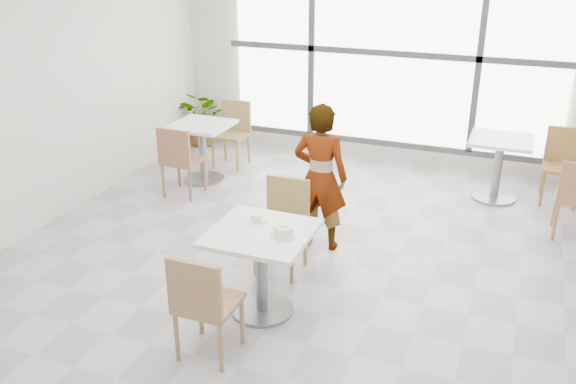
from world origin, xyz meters
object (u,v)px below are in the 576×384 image
(chair_near, at_px, (203,301))
(bg_chair_right_far, at_px, (563,160))
(main_table, at_px, (261,256))
(plant_left, at_px, (204,118))
(chair_far, at_px, (284,218))
(bg_table_left, at_px, (202,144))
(person, at_px, (320,177))
(coffee_cup, at_px, (256,218))
(bg_chair_left_near, at_px, (179,157))
(bg_table_right, at_px, (499,160))
(oatmeal_bowl, at_px, (284,231))
(bg_chair_left_far, at_px, (233,129))

(chair_near, relative_size, bg_chair_right_far, 1.00)
(main_table, height_order, bg_chair_right_far, bg_chair_right_far)
(chair_near, relative_size, plant_left, 1.05)
(chair_far, bearing_deg, bg_table_left, 136.15)
(person, bearing_deg, chair_far, 69.59)
(chair_far, distance_m, person, 0.61)
(coffee_cup, height_order, plant_left, plant_left)
(bg_table_left, distance_m, bg_chair_left_near, 0.59)
(bg_chair_left_near, bearing_deg, chair_far, 147.56)
(coffee_cup, distance_m, bg_table_right, 3.54)
(bg_table_left, relative_size, bg_table_right, 1.00)
(chair_far, distance_m, bg_chair_right_far, 3.61)
(chair_far, xyz_separation_m, plant_left, (-2.46, 2.99, -0.09))
(bg_table_left, distance_m, plant_left, 1.45)
(oatmeal_bowl, xyz_separation_m, bg_chair_right_far, (2.13, 3.45, -0.29))
(bg_table_left, bearing_deg, bg_table_right, 11.59)
(person, distance_m, bg_chair_right_far, 3.12)
(main_table, bearing_deg, coffee_cup, 127.40)
(plant_left, bearing_deg, chair_near, -61.62)
(chair_far, relative_size, person, 0.59)
(bg_table_left, bearing_deg, main_table, -52.71)
(chair_far, xyz_separation_m, bg_table_left, (-1.79, 1.72, -0.01))
(chair_far, bearing_deg, chair_near, -91.20)
(coffee_cup, bearing_deg, person, 81.59)
(main_table, bearing_deg, person, 87.30)
(bg_table_right, bearing_deg, oatmeal_bowl, -113.92)
(main_table, distance_m, bg_table_right, 3.61)
(main_table, bearing_deg, bg_table_left, 127.29)
(plant_left, bearing_deg, oatmeal_bowl, -53.75)
(chair_near, xyz_separation_m, bg_chair_right_far, (2.47, 4.16, 0.00))
(main_table, bearing_deg, bg_table_right, 63.14)
(bg_chair_left_far, relative_size, bg_chair_right_far, 1.00)
(chair_far, bearing_deg, main_table, -81.74)
(bg_chair_left_far, bearing_deg, coffee_cup, -60.86)
(person, bearing_deg, bg_chair_left_far, -47.23)
(coffee_cup, relative_size, bg_table_left, 0.21)
(chair_near, height_order, bg_table_right, chair_near)
(bg_chair_left_near, xyz_separation_m, bg_chair_right_far, (4.22, 1.53, 0.00))
(oatmeal_bowl, height_order, bg_chair_left_near, bg_chair_left_near)
(chair_far, distance_m, bg_chair_left_far, 2.93)
(coffee_cup, height_order, bg_table_left, coffee_cup)
(chair_far, relative_size, bg_chair_right_far, 1.00)
(bg_chair_left_far, bearing_deg, plant_left, 142.28)
(chair_far, bearing_deg, bg_chair_left_near, 147.56)
(chair_far, xyz_separation_m, coffee_cup, (0.00, -0.63, 0.28))
(chair_near, bearing_deg, coffee_cup, -92.25)
(oatmeal_bowl, height_order, bg_chair_left_far, bg_chair_left_far)
(chair_far, height_order, bg_table_right, chair_far)
(bg_table_left, bearing_deg, coffee_cup, -52.72)
(bg_chair_left_far, bearing_deg, bg_table_left, -98.40)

